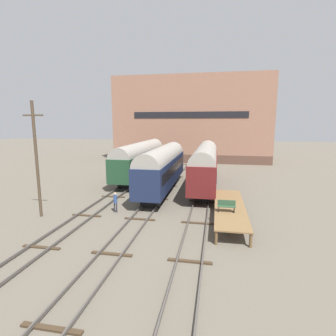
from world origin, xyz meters
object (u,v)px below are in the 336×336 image
(train_car_green, at_px, (141,157))
(utility_pole, at_px, (37,159))
(bench, at_px, (226,206))
(person_worker, at_px, (115,200))
(train_car_maroon, at_px, (205,163))
(train_car_navy, at_px, (163,166))

(train_car_green, bearing_deg, utility_pole, -102.28)
(bench, xyz_separation_m, utility_pole, (-15.64, -1.09, 3.50))
(person_worker, bearing_deg, train_car_maroon, 56.03)
(train_car_navy, height_order, train_car_green, train_car_navy)
(train_car_navy, height_order, bench, train_car_navy)
(train_car_navy, relative_size, utility_pole, 1.63)
(person_worker, bearing_deg, utility_pole, -159.95)
(train_car_navy, relative_size, train_car_green, 0.86)
(train_car_navy, distance_m, utility_pole, 13.57)
(train_car_navy, distance_m, train_car_green, 8.68)
(train_car_maroon, height_order, bench, train_car_maroon)
(train_car_green, xyz_separation_m, person_worker, (2.12, -15.36, -1.88))
(train_car_navy, xyz_separation_m, utility_pole, (-8.61, -10.29, 2.01))
(train_car_green, xyz_separation_m, utility_pole, (-3.81, -17.53, 2.05))
(train_car_navy, bearing_deg, train_car_maroon, 31.79)
(train_car_maroon, relative_size, bench, 12.69)
(train_car_green, relative_size, utility_pole, 1.89)
(train_car_green, relative_size, person_worker, 10.09)
(utility_pole, bearing_deg, train_car_navy, 50.08)
(train_car_maroon, bearing_deg, bench, -79.63)
(train_car_navy, relative_size, bench, 11.37)
(train_car_navy, bearing_deg, bench, -52.64)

